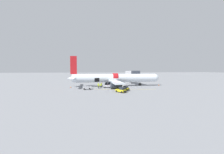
{
  "coord_description": "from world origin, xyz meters",
  "views": [
    {
      "loc": [
        -10.01,
        -48.48,
        6.47
      ],
      "look_at": [
        -1.33,
        5.15,
        3.64
      ],
      "focal_mm": 24.0,
      "sensor_mm": 36.0,
      "label": 1
    }
  ],
  "objects_px": {
    "ground_crew_helper": "(101,86)",
    "baggage_tug_mid": "(125,88)",
    "ground_crew_loader_a": "(98,85)",
    "ground_crew_supervisor": "(101,85)",
    "ground_crew_loader_b": "(112,85)",
    "ground_crew_driver": "(99,86)",
    "airplane": "(114,79)",
    "suitcase_on_tarmac_upright": "(114,87)",
    "baggage_tug_lead": "(121,90)",
    "baggage_cart_loading": "(108,86)",
    "baggage_cart_queued": "(87,88)",
    "baggage_tug_rear": "(122,85)"
  },
  "relations": [
    {
      "from": "baggage_tug_rear",
      "to": "ground_crew_driver",
      "type": "relative_size",
      "value": 2.08
    },
    {
      "from": "baggage_tug_mid",
      "to": "baggage_tug_rear",
      "type": "xyz_separation_m",
      "value": [
        0.75,
        7.45,
        0.09
      ]
    },
    {
      "from": "baggage_tug_mid",
      "to": "ground_crew_loader_a",
      "type": "xyz_separation_m",
      "value": [
        -7.45,
        8.69,
        0.25
      ]
    },
    {
      "from": "baggage_cart_loading",
      "to": "ground_crew_supervisor",
      "type": "relative_size",
      "value": 2.07
    },
    {
      "from": "baggage_tug_mid",
      "to": "suitcase_on_tarmac_upright",
      "type": "relative_size",
      "value": 4.76
    },
    {
      "from": "ground_crew_loader_a",
      "to": "ground_crew_helper",
      "type": "relative_size",
      "value": 1.03
    },
    {
      "from": "airplane",
      "to": "ground_crew_loader_a",
      "type": "xyz_separation_m",
      "value": [
        -6.03,
        -2.74,
        -2.06
      ]
    },
    {
      "from": "ground_crew_loader_a",
      "to": "ground_crew_driver",
      "type": "bearing_deg",
      "value": -91.07
    },
    {
      "from": "baggage_cart_loading",
      "to": "ground_crew_loader_a",
      "type": "height_order",
      "value": "ground_crew_loader_a"
    },
    {
      "from": "baggage_tug_rear",
      "to": "baggage_cart_queued",
      "type": "relative_size",
      "value": 0.97
    },
    {
      "from": "ground_crew_loader_a",
      "to": "ground_crew_supervisor",
      "type": "bearing_deg",
      "value": 4.61
    },
    {
      "from": "airplane",
      "to": "ground_crew_helper",
      "type": "xyz_separation_m",
      "value": [
        -5.3,
        -4.75,
        -2.08
      ]
    },
    {
      "from": "baggage_tug_mid",
      "to": "ground_crew_supervisor",
      "type": "xyz_separation_m",
      "value": [
        -6.38,
        8.78,
        0.32
      ]
    },
    {
      "from": "ground_crew_loader_b",
      "to": "airplane",
      "type": "bearing_deg",
      "value": 66.69
    },
    {
      "from": "baggage_tug_lead",
      "to": "baggage_cart_queued",
      "type": "xyz_separation_m",
      "value": [
        -9.32,
        7.53,
        -0.1
      ]
    },
    {
      "from": "ground_crew_helper",
      "to": "baggage_tug_mid",
      "type": "bearing_deg",
      "value": -44.86
    },
    {
      "from": "baggage_cart_loading",
      "to": "ground_crew_supervisor",
      "type": "bearing_deg",
      "value": 142.8
    },
    {
      "from": "ground_crew_loader_b",
      "to": "ground_crew_driver",
      "type": "distance_m",
      "value": 6.43
    },
    {
      "from": "baggage_tug_mid",
      "to": "ground_crew_driver",
      "type": "bearing_deg",
      "value": 145.09
    },
    {
      "from": "baggage_cart_queued",
      "to": "ground_crew_loader_a",
      "type": "xyz_separation_m",
      "value": [
        3.82,
        5.15,
        0.31
      ]
    },
    {
      "from": "ground_crew_loader_a",
      "to": "ground_crew_driver",
      "type": "relative_size",
      "value": 1.01
    },
    {
      "from": "airplane",
      "to": "ground_crew_loader_a",
      "type": "height_order",
      "value": "airplane"
    },
    {
      "from": "ground_crew_loader_a",
      "to": "ground_crew_supervisor",
      "type": "height_order",
      "value": "ground_crew_supervisor"
    },
    {
      "from": "baggage_cart_loading",
      "to": "baggage_cart_queued",
      "type": "height_order",
      "value": "baggage_cart_queued"
    },
    {
      "from": "baggage_cart_queued",
      "to": "suitcase_on_tarmac_upright",
      "type": "bearing_deg",
      "value": 25.45
    },
    {
      "from": "airplane",
      "to": "ground_crew_driver",
      "type": "distance_m",
      "value": 8.93
    },
    {
      "from": "ground_crew_driver",
      "to": "ground_crew_loader_b",
      "type": "bearing_deg",
      "value": 37.35
    },
    {
      "from": "ground_crew_loader_a",
      "to": "ground_crew_loader_b",
      "type": "xyz_separation_m",
      "value": [
        5.05,
        0.46,
        -0.04
      ]
    },
    {
      "from": "baggage_cart_queued",
      "to": "ground_crew_loader_b",
      "type": "bearing_deg",
      "value": 32.31
    },
    {
      "from": "baggage_tug_lead",
      "to": "baggage_tug_rear",
      "type": "bearing_deg",
      "value": 76.65
    },
    {
      "from": "baggage_cart_queued",
      "to": "ground_crew_driver",
      "type": "height_order",
      "value": "ground_crew_driver"
    },
    {
      "from": "suitcase_on_tarmac_upright",
      "to": "ground_crew_helper",
      "type": "bearing_deg",
      "value": -164.89
    },
    {
      "from": "ground_crew_loader_a",
      "to": "ground_crew_driver",
      "type": "xyz_separation_m",
      "value": [
        -0.06,
        -3.45,
        -0.01
      ]
    },
    {
      "from": "airplane",
      "to": "ground_crew_loader_a",
      "type": "relative_size",
      "value": 21.37
    },
    {
      "from": "baggage_cart_queued",
      "to": "baggage_cart_loading",
      "type": "bearing_deg",
      "value": 27.66
    },
    {
      "from": "airplane",
      "to": "suitcase_on_tarmac_upright",
      "type": "xyz_separation_m",
      "value": [
        -0.56,
        -3.48,
        -2.64
      ]
    },
    {
      "from": "baggage_cart_queued",
      "to": "ground_crew_helper",
      "type": "xyz_separation_m",
      "value": [
        4.56,
        3.15,
        0.28
      ]
    },
    {
      "from": "baggage_tug_rear",
      "to": "ground_crew_supervisor",
      "type": "distance_m",
      "value": 7.26
    },
    {
      "from": "baggage_tug_rear",
      "to": "ground_crew_helper",
      "type": "xyz_separation_m",
      "value": [
        -7.47,
        -0.77,
        0.14
      ]
    },
    {
      "from": "baggage_cart_loading",
      "to": "ground_crew_driver",
      "type": "height_order",
      "value": "ground_crew_driver"
    },
    {
      "from": "baggage_tug_rear",
      "to": "baggage_cart_loading",
      "type": "bearing_deg",
      "value": -177.12
    },
    {
      "from": "baggage_cart_queued",
      "to": "ground_crew_loader_b",
      "type": "relative_size",
      "value": 2.22
    },
    {
      "from": "baggage_tug_lead",
      "to": "baggage_tug_mid",
      "type": "distance_m",
      "value": 4.45
    },
    {
      "from": "ground_crew_driver",
      "to": "suitcase_on_tarmac_upright",
      "type": "distance_m",
      "value": 6.19
    },
    {
      "from": "airplane",
      "to": "suitcase_on_tarmac_upright",
      "type": "relative_size",
      "value": 51.76
    },
    {
      "from": "airplane",
      "to": "ground_crew_loader_b",
      "type": "bearing_deg",
      "value": -113.31
    },
    {
      "from": "baggage_tug_lead",
      "to": "suitcase_on_tarmac_upright",
      "type": "xyz_separation_m",
      "value": [
        -0.02,
        11.95,
        -0.38
      ]
    },
    {
      "from": "airplane",
      "to": "ground_crew_driver",
      "type": "relative_size",
      "value": 21.52
    },
    {
      "from": "baggage_tug_lead",
      "to": "baggage_cart_loading",
      "type": "height_order",
      "value": "baggage_tug_lead"
    },
    {
      "from": "ground_crew_driver",
      "to": "ground_crew_helper",
      "type": "height_order",
      "value": "ground_crew_driver"
    }
  ]
}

